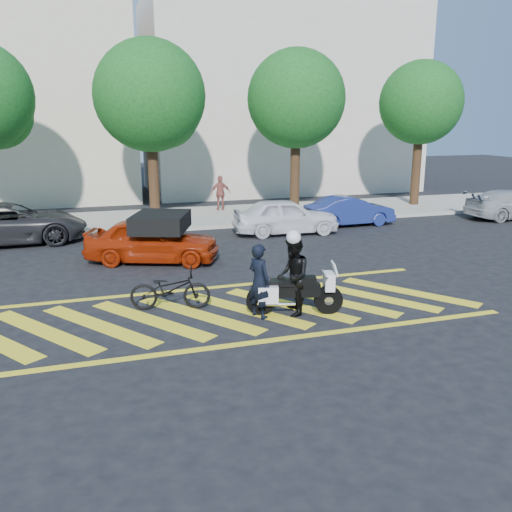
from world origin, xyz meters
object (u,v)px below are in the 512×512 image
object	(u,v)px
bicycle	(170,289)
parked_right	(350,211)
police_motorcycle	(293,292)
red_convertible	(152,240)
officer_moto	(293,276)
parked_mid_left	(9,223)
officer_bike	(259,281)
parked_mid_right	(286,216)

from	to	relation	value
bicycle	parked_right	xyz separation A→B (m)	(8.76, 7.97, 0.12)
bicycle	police_motorcycle	bearing A→B (deg)	-101.63
red_convertible	parked_right	world-z (taller)	red_convertible
police_motorcycle	parked_right	xyz separation A→B (m)	(6.15, 9.16, 0.08)
officer_moto	parked_right	xyz separation A→B (m)	(6.17, 9.17, -0.29)
officer_moto	parked_mid_left	world-z (taller)	officer_moto
officer_bike	bicycle	bearing A→B (deg)	32.99
red_convertible	parked_mid_left	bearing A→B (deg)	68.21
officer_bike	parked_right	distance (m)	11.45
officer_moto	parked_mid_left	size ratio (longest dim) A/B	0.34
officer_bike	bicycle	world-z (taller)	officer_bike
police_motorcycle	red_convertible	size ratio (longest dim) A/B	0.53
bicycle	parked_mid_left	distance (m)	9.66
parked_mid_left	parked_mid_right	xyz separation A→B (m)	(9.97, -1.40, -0.04)
officer_bike	police_motorcycle	distance (m)	0.85
police_motorcycle	parked_mid_left	xyz separation A→B (m)	(-6.96, 9.80, 0.20)
officer_bike	parked_mid_right	size ratio (longest dim) A/B	0.42
bicycle	parked_mid_left	size ratio (longest dim) A/B	0.35
police_motorcycle	red_convertible	bearing A→B (deg)	129.15
parked_mid_right	parked_mid_left	bearing A→B (deg)	86.66
officer_moto	parked_mid_right	size ratio (longest dim) A/B	0.44
bicycle	parked_right	bearing A→B (deg)	-34.87
officer_moto	officer_bike	bearing A→B (deg)	-79.29
officer_moto	parked_mid_right	world-z (taller)	officer_moto
officer_moto	parked_right	world-z (taller)	officer_moto
red_convertible	parked_mid_left	size ratio (longest dim) A/B	0.77
bicycle	red_convertible	bearing A→B (deg)	10.71
red_convertible	parked_right	size ratio (longest dim) A/B	1.10
police_motorcycle	officer_moto	world-z (taller)	officer_moto
parked_mid_left	parked_mid_right	bearing A→B (deg)	-100.69
police_motorcycle	red_convertible	distance (m)	6.16
officer_bike	officer_moto	size ratio (longest dim) A/B	0.93
officer_bike	bicycle	size ratio (longest dim) A/B	0.91
red_convertible	parked_mid_right	distance (m)	6.11
bicycle	police_motorcycle	distance (m)	2.86
police_motorcycle	parked_right	distance (m)	11.03
parked_mid_left	parked_right	xyz separation A→B (m)	(13.11, -0.65, -0.12)
parked_mid_left	officer_moto	bearing A→B (deg)	-147.41
officer_bike	red_convertible	size ratio (longest dim) A/B	0.41
bicycle	parked_right	world-z (taller)	parked_right
officer_moto	parked_mid_left	bearing A→B (deg)	-128.94
officer_bike	officer_moto	distance (m)	0.78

